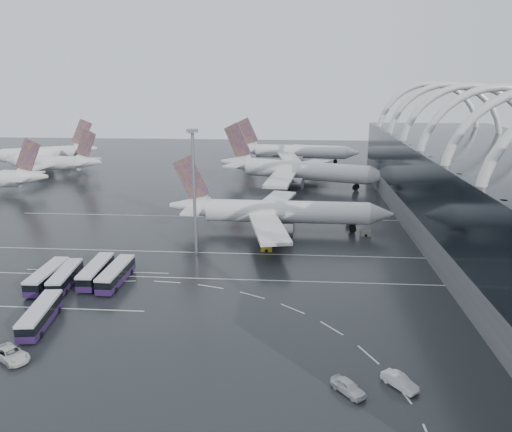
# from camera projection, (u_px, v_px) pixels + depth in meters

# --- Properties ---
(ground) EXTENTS (420.00, 420.00, 0.00)m
(ground) POSITION_uv_depth(u_px,v_px,m) (220.00, 275.00, 94.38)
(ground) COLOR black
(ground) RESTS_ON ground
(lane_marking_near) EXTENTS (120.00, 0.25, 0.01)m
(lane_marking_near) POSITION_uv_depth(u_px,v_px,m) (219.00, 279.00, 92.45)
(lane_marking_near) COLOR silver
(lane_marking_near) RESTS_ON ground
(lane_marking_mid) EXTENTS (120.00, 0.25, 0.01)m
(lane_marking_mid) POSITION_uv_depth(u_px,v_px,m) (228.00, 253.00, 105.90)
(lane_marking_mid) COLOR silver
(lane_marking_mid) RESTS_ON ground
(lane_marking_far) EXTENTS (120.00, 0.25, 0.01)m
(lane_marking_far) POSITION_uv_depth(u_px,v_px,m) (242.00, 217.00, 132.78)
(lane_marking_far) COLOR silver
(lane_marking_far) RESTS_ON ground
(bus_bay_line_south) EXTENTS (28.00, 0.25, 0.01)m
(bus_bay_line_south) POSITION_uv_depth(u_px,v_px,m) (59.00, 308.00, 80.72)
(bus_bay_line_south) COLOR silver
(bus_bay_line_south) RESTS_ON ground
(bus_bay_line_north) EXTENTS (28.00, 0.25, 0.01)m
(bus_bay_line_north) POSITION_uv_depth(u_px,v_px,m) (97.00, 271.00, 96.08)
(bus_bay_line_north) COLOR silver
(bus_bay_line_north) RESTS_ON ground
(airliner_main) EXTENTS (53.94, 47.46, 18.32)m
(airliner_main) POSITION_uv_depth(u_px,v_px,m) (276.00, 212.00, 120.48)
(airliner_main) COLOR silver
(airliner_main) RESTS_ON ground
(airliner_gate_b) EXTENTS (58.61, 52.06, 20.86)m
(airliner_gate_b) POSITION_uv_depth(u_px,v_px,m) (297.00, 171.00, 170.24)
(airliner_gate_b) COLOR silver
(airliner_gate_b) RESTS_ON ground
(airliner_gate_c) EXTENTS (54.12, 49.81, 19.28)m
(airliner_gate_c) POSITION_uv_depth(u_px,v_px,m) (293.00, 152.00, 215.24)
(airliner_gate_c) COLOR silver
(airliner_gate_c) RESTS_ON ground
(jet_remote_mid) EXTENTS (41.31, 33.39, 17.97)m
(jet_remote_mid) POSITION_uv_depth(u_px,v_px,m) (54.00, 163.00, 189.41)
(jet_remote_mid) COLOR silver
(jet_remote_mid) RESTS_ON ground
(jet_remote_far) EXTENTS (40.63, 33.25, 18.88)m
(jet_remote_far) POSITION_uv_depth(u_px,v_px,m) (47.00, 153.00, 210.87)
(jet_remote_far) COLOR silver
(jet_remote_far) RESTS_ON ground
(bus_row_near_a) EXTENTS (3.19, 12.71, 3.12)m
(bus_row_near_a) POSITION_uv_depth(u_px,v_px,m) (47.00, 276.00, 89.28)
(bus_row_near_a) COLOR #28143E
(bus_row_near_a) RESTS_ON ground
(bus_row_near_b) EXTENTS (3.91, 12.28, 2.97)m
(bus_row_near_b) POSITION_uv_depth(u_px,v_px,m) (65.00, 277.00, 89.13)
(bus_row_near_b) COLOR #28143E
(bus_row_near_b) RESTS_ON ground
(bus_row_near_c) EXTENTS (3.46, 12.97, 3.17)m
(bus_row_near_c) POSITION_uv_depth(u_px,v_px,m) (96.00, 271.00, 91.43)
(bus_row_near_c) COLOR #28143E
(bus_row_near_c) RESTS_ON ground
(bus_row_near_d) EXTENTS (3.26, 12.97, 3.18)m
(bus_row_near_d) POSITION_uv_depth(u_px,v_px,m) (116.00, 274.00, 90.23)
(bus_row_near_d) COLOR #28143E
(bus_row_near_d) RESTS_ON ground
(bus_row_far_b) EXTENTS (4.35, 12.69, 3.06)m
(bus_row_far_b) POSITION_uv_depth(u_px,v_px,m) (40.00, 315.00, 74.88)
(bus_row_far_b) COLOR #28143E
(bus_row_far_b) RESTS_ON ground
(van_curve_a) EXTENTS (6.66, 5.64, 1.70)m
(van_curve_a) POSITION_uv_depth(u_px,v_px,m) (11.00, 354.00, 65.86)
(van_curve_a) COLOR silver
(van_curve_a) RESTS_ON ground
(van_curve_b) EXTENTS (4.46, 4.88, 1.61)m
(van_curve_b) POSITION_uv_depth(u_px,v_px,m) (348.00, 387.00, 58.99)
(van_curve_b) COLOR silver
(van_curve_b) RESTS_ON ground
(van_curve_c) EXTENTS (4.30, 4.78, 1.58)m
(van_curve_c) POSITION_uv_depth(u_px,v_px,m) (400.00, 381.00, 60.08)
(van_curve_c) COLOR silver
(van_curve_c) RESTS_ON ground
(floodlight_mast) EXTENTS (2.01, 2.01, 26.22)m
(floodlight_mast) POSITION_uv_depth(u_px,v_px,m) (194.00, 177.00, 100.93)
(floodlight_mast) COLOR gray
(floodlight_mast) RESTS_ON ground
(gse_cart_belly_b) EXTENTS (2.42, 1.43, 1.32)m
(gse_cart_belly_b) POSITION_uv_depth(u_px,v_px,m) (351.00, 223.00, 125.46)
(gse_cart_belly_b) COLOR slate
(gse_cart_belly_b) RESTS_ON ground
(gse_cart_belly_c) EXTENTS (2.44, 1.44, 1.33)m
(gse_cart_belly_c) POSITION_uv_depth(u_px,v_px,m) (267.00, 248.00, 107.18)
(gse_cart_belly_c) COLOR #B09217
(gse_cart_belly_c) RESTS_ON ground
(gse_cart_belly_d) EXTENTS (2.45, 1.45, 1.34)m
(gse_cart_belly_d) POSITION_uv_depth(u_px,v_px,m) (366.00, 233.00, 117.40)
(gse_cart_belly_d) COLOR slate
(gse_cart_belly_d) RESTS_ON ground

